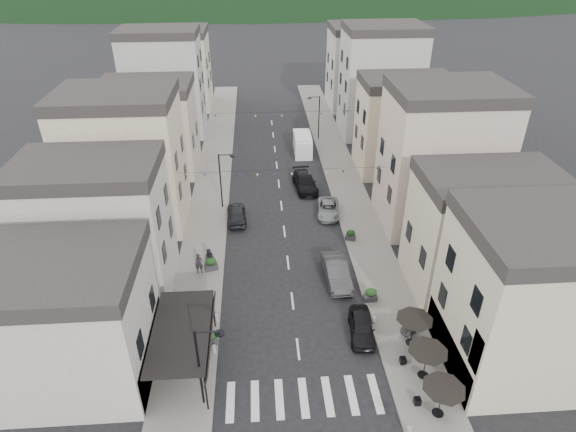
{
  "coord_description": "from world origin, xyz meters",
  "views": [
    {
      "loc": [
        -2.33,
        -17.55,
        24.88
      ],
      "look_at": [
        0.14,
        18.0,
        3.5
      ],
      "focal_mm": 30.0,
      "sensor_mm": 36.0,
      "label": 1
    }
  ],
  "objects_px": {
    "parked_car_a": "(362,327)",
    "parked_car_b": "(336,272)",
    "parked_car_d": "(305,182)",
    "parked_car_e": "(237,214)",
    "pedestrian_b": "(210,259)",
    "delivery_van": "(303,143)",
    "pedestrian_a": "(199,264)",
    "parked_car_c": "(328,209)"
  },
  "relations": [
    {
      "from": "pedestrian_a",
      "to": "pedestrian_b",
      "type": "height_order",
      "value": "pedestrian_b"
    },
    {
      "from": "parked_car_c",
      "to": "parked_car_e",
      "type": "distance_m",
      "value": 9.18
    },
    {
      "from": "parked_car_a",
      "to": "pedestrian_a",
      "type": "relative_size",
      "value": 2.3
    },
    {
      "from": "parked_car_b",
      "to": "parked_car_d",
      "type": "height_order",
      "value": "parked_car_b"
    },
    {
      "from": "parked_car_a",
      "to": "delivery_van",
      "type": "distance_m",
      "value": 32.5
    },
    {
      "from": "delivery_van",
      "to": "pedestrian_a",
      "type": "relative_size",
      "value": 2.98
    },
    {
      "from": "parked_car_c",
      "to": "parked_car_e",
      "type": "height_order",
      "value": "parked_car_e"
    },
    {
      "from": "parked_car_c",
      "to": "parked_car_d",
      "type": "height_order",
      "value": "parked_car_d"
    },
    {
      "from": "parked_car_a",
      "to": "parked_car_b",
      "type": "distance_m",
      "value": 6.28
    },
    {
      "from": "parked_car_d",
      "to": "parked_car_e",
      "type": "relative_size",
      "value": 1.2
    },
    {
      "from": "pedestrian_b",
      "to": "delivery_van",
      "type": "bearing_deg",
      "value": 82.69
    },
    {
      "from": "parked_car_a",
      "to": "parked_car_b",
      "type": "relative_size",
      "value": 0.82
    },
    {
      "from": "pedestrian_b",
      "to": "pedestrian_a",
      "type": "bearing_deg",
      "value": -131.03
    },
    {
      "from": "parked_car_c",
      "to": "delivery_van",
      "type": "bearing_deg",
      "value": 100.95
    },
    {
      "from": "parked_car_e",
      "to": "delivery_van",
      "type": "xyz_separation_m",
      "value": [
        8.05,
        16.28,
        0.5
      ]
    },
    {
      "from": "parked_car_a",
      "to": "parked_car_b",
      "type": "xyz_separation_m",
      "value": [
        -0.83,
        6.22,
        0.13
      ]
    },
    {
      "from": "parked_car_a",
      "to": "delivery_van",
      "type": "height_order",
      "value": "delivery_van"
    },
    {
      "from": "parked_car_d",
      "to": "pedestrian_b",
      "type": "height_order",
      "value": "pedestrian_b"
    },
    {
      "from": "parked_car_c",
      "to": "pedestrian_b",
      "type": "distance_m",
      "value": 13.98
    },
    {
      "from": "parked_car_b",
      "to": "parked_car_d",
      "type": "bearing_deg",
      "value": 90.52
    },
    {
      "from": "parked_car_b",
      "to": "delivery_van",
      "type": "xyz_separation_m",
      "value": [
        -0.27,
        26.25,
        0.43
      ]
    },
    {
      "from": "pedestrian_b",
      "to": "parked_car_d",
      "type": "bearing_deg",
      "value": 71.64
    },
    {
      "from": "delivery_van",
      "to": "pedestrian_a",
      "type": "bearing_deg",
      "value": -112.82
    },
    {
      "from": "delivery_van",
      "to": "pedestrian_b",
      "type": "relative_size",
      "value": 2.88
    },
    {
      "from": "parked_car_a",
      "to": "delivery_van",
      "type": "bearing_deg",
      "value": 97.38
    },
    {
      "from": "parked_car_b",
      "to": "delivery_van",
      "type": "distance_m",
      "value": 26.26
    },
    {
      "from": "parked_car_a",
      "to": "parked_car_b",
      "type": "height_order",
      "value": "parked_car_b"
    },
    {
      "from": "parked_car_c",
      "to": "pedestrian_b",
      "type": "height_order",
      "value": "pedestrian_b"
    },
    {
      "from": "parked_car_b",
      "to": "delivery_van",
      "type": "height_order",
      "value": "delivery_van"
    },
    {
      "from": "parked_car_a",
      "to": "pedestrian_a",
      "type": "xyz_separation_m",
      "value": [
        -12.06,
        7.88,
        0.32
      ]
    },
    {
      "from": "parked_car_c",
      "to": "pedestrian_a",
      "type": "height_order",
      "value": "pedestrian_a"
    },
    {
      "from": "parked_car_b",
      "to": "parked_car_e",
      "type": "bearing_deg",
      "value": 127.06
    },
    {
      "from": "parked_car_b",
      "to": "pedestrian_a",
      "type": "xyz_separation_m",
      "value": [
        -11.23,
        1.66,
        0.19
      ]
    },
    {
      "from": "parked_car_b",
      "to": "pedestrian_a",
      "type": "relative_size",
      "value": 2.8
    },
    {
      "from": "parked_car_b",
      "to": "parked_car_e",
      "type": "relative_size",
      "value": 1.13
    },
    {
      "from": "pedestrian_a",
      "to": "parked_car_a",
      "type": "bearing_deg",
      "value": -40.87
    },
    {
      "from": "parked_car_c",
      "to": "delivery_van",
      "type": "relative_size",
      "value": 0.84
    },
    {
      "from": "parked_car_a",
      "to": "parked_car_c",
      "type": "xyz_separation_m",
      "value": [
        0.0,
        16.79,
        -0.08
      ]
    },
    {
      "from": "parked_car_b",
      "to": "delivery_van",
      "type": "relative_size",
      "value": 0.94
    },
    {
      "from": "delivery_van",
      "to": "parked_car_e",
      "type": "bearing_deg",
      "value": -115.13
    },
    {
      "from": "parked_car_d",
      "to": "parked_car_c",
      "type": "bearing_deg",
      "value": -78.89
    },
    {
      "from": "delivery_van",
      "to": "pedestrian_a",
      "type": "height_order",
      "value": "delivery_van"
    }
  ]
}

